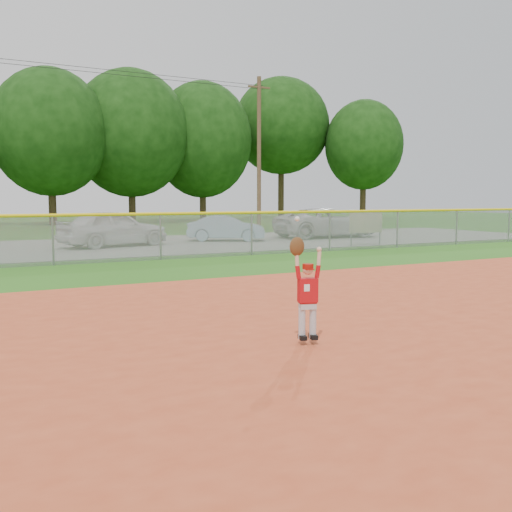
% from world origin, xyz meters
% --- Properties ---
extents(ground, '(120.00, 120.00, 0.00)m').
position_xyz_m(ground, '(0.00, 0.00, 0.00)').
color(ground, '#275E15').
rests_on(ground, ground).
extents(clay_infield, '(24.00, 16.00, 0.04)m').
position_xyz_m(clay_infield, '(0.00, -3.00, 0.02)').
color(clay_infield, '#B54020').
rests_on(clay_infield, ground).
extents(parking_strip, '(44.00, 10.00, 0.03)m').
position_xyz_m(parking_strip, '(0.00, 16.00, 0.01)').
color(parking_strip, slate).
rests_on(parking_strip, ground).
extents(car_white_a, '(4.77, 2.86, 1.52)m').
position_xyz_m(car_white_a, '(-0.18, 15.58, 0.79)').
color(car_white_a, white).
rests_on(car_white_a, parking_strip).
extents(car_blue, '(3.74, 2.77, 1.18)m').
position_xyz_m(car_blue, '(5.21, 16.22, 0.62)').
color(car_blue, '#88AECA').
rests_on(car_blue, parking_strip).
extents(car_white_b, '(5.43, 2.69, 1.48)m').
position_xyz_m(car_white_b, '(10.69, 16.02, 0.77)').
color(car_white_b, silver).
rests_on(car_white_b, parking_strip).
extents(sponsor_sign, '(1.67, 0.09, 1.49)m').
position_xyz_m(sponsor_sign, '(9.34, 11.19, 0.98)').
color(sponsor_sign, gray).
rests_on(sponsor_sign, ground).
extents(outfield_fence, '(40.06, 0.10, 1.55)m').
position_xyz_m(outfield_fence, '(0.00, 10.00, 0.88)').
color(outfield_fence, gray).
rests_on(outfield_fence, ground).
extents(power_lines, '(19.40, 0.24, 9.00)m').
position_xyz_m(power_lines, '(1.00, 22.00, 4.68)').
color(power_lines, '#4C3823').
rests_on(power_lines, ground).
extents(tree_line, '(62.37, 13.00, 14.43)m').
position_xyz_m(tree_line, '(0.96, 37.90, 7.53)').
color(tree_line, '#422D1C').
rests_on(tree_line, ground).
extents(ballplayer, '(0.46, 0.26, 1.66)m').
position_xyz_m(ballplayer, '(-1.72, -1.42, 0.79)').
color(ballplayer, silver).
rests_on(ballplayer, ground).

